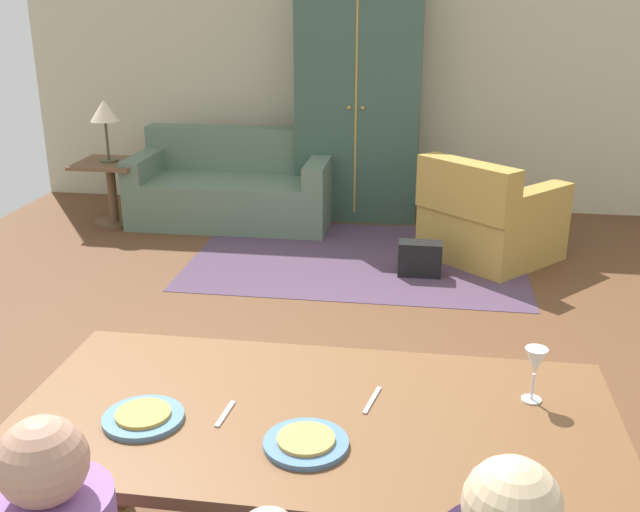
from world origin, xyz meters
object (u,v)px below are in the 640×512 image
object	(u,v)px
plate_near_child	(306,443)
armchair	(488,220)
couch	(234,189)
side_table	(111,184)
wine_glass	(535,364)
handbag	(420,259)
table_lamp	(104,113)
armoire	(359,103)
dining_table	(316,432)
plate_near_man	(143,418)

from	to	relation	value
plate_near_child	armchair	bearing A→B (deg)	78.43
couch	side_table	world-z (taller)	couch
wine_glass	handbag	bearing A→B (deg)	97.41
couch	table_lamp	bearing A→B (deg)	-166.35
armoire	couch	bearing A→B (deg)	-160.71
armoire	table_lamp	world-z (taller)	armoire
couch	wine_glass	bearing A→B (deg)	-63.27
dining_table	couch	world-z (taller)	couch
plate_near_man	side_table	xyz separation A→B (m)	(-1.99, 4.26, -0.39)
dining_table	plate_near_child	bearing A→B (deg)	-90.00
plate_near_child	table_lamp	bearing A→B (deg)	120.17
plate_near_child	handbag	distance (m)	3.49
wine_glass	armoire	distance (m)	4.72
plate_near_child	handbag	world-z (taller)	plate_near_child
plate_near_man	armchair	distance (m)	4.06
couch	armoire	bearing A→B (deg)	19.29
dining_table	side_table	xyz separation A→B (m)	(-2.51, 4.14, -0.31)
plate_near_man	couch	xyz separation A→B (m)	(-0.93, 4.52, -0.47)
couch	dining_table	bearing A→B (deg)	-71.79
wine_glass	dining_table	bearing A→B (deg)	-165.13
side_table	dining_table	bearing A→B (deg)	-58.76
plate_near_child	armoire	world-z (taller)	armoire
table_lamp	armchair	bearing A→B (deg)	-7.59
dining_table	table_lamp	world-z (taller)	table_lamp
couch	handbag	xyz separation A→B (m)	(1.73, -1.16, -0.17)
wine_glass	table_lamp	world-z (taller)	table_lamp
couch	side_table	bearing A→B (deg)	-166.35
dining_table	wine_glass	distance (m)	0.73
wine_glass	couch	xyz separation A→B (m)	(-2.12, 4.22, -0.59)
plate_near_man	armchair	size ratio (longest dim) A/B	0.21
armchair	armoire	distance (m)	1.73
plate_near_child	couch	distance (m)	4.82
dining_table	handbag	world-z (taller)	dining_table
plate_near_man	armoire	distance (m)	4.91
plate_near_child	armoire	distance (m)	4.98
armchair	dining_table	bearing A→B (deg)	-102.12
dining_table	plate_near_man	bearing A→B (deg)	-166.95
couch	handbag	bearing A→B (deg)	-33.87
plate_near_child	side_table	xyz separation A→B (m)	(-2.51, 4.32, -0.39)
wine_glass	side_table	xyz separation A→B (m)	(-3.19, 3.96, -0.52)
dining_table	plate_near_child	distance (m)	0.20
armchair	handbag	world-z (taller)	armchair
plate_near_child	couch	bearing A→B (deg)	107.53
handbag	dining_table	bearing A→B (deg)	-94.94
side_table	handbag	size ratio (longest dim) A/B	1.81
table_lamp	side_table	bearing A→B (deg)	90.00
plate_near_man	armoire	size ratio (longest dim) A/B	0.12
plate_near_man	side_table	size ratio (longest dim) A/B	0.43
armoire	dining_table	bearing A→B (deg)	-85.86
plate_near_man	wine_glass	world-z (taller)	wine_glass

